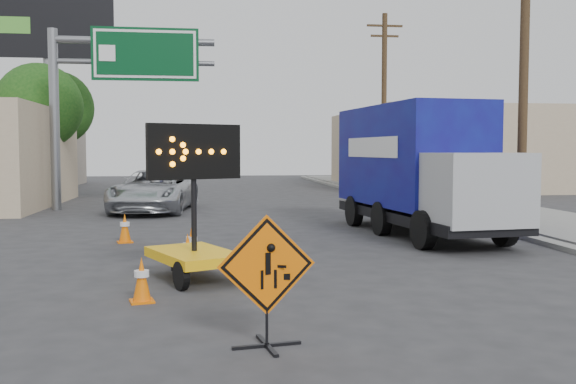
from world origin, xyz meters
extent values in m
plane|color=#2D2D30|center=(0.00, 0.00, 0.00)|extent=(100.00, 100.00, 0.00)
cube|color=gray|center=(7.20, 15.00, 0.06)|extent=(0.40, 60.00, 0.12)
cube|color=gray|center=(9.50, 15.00, 0.07)|extent=(4.00, 60.00, 0.15)
cube|color=tan|center=(13.00, 30.00, 2.30)|extent=(10.00, 14.00, 4.60)
cylinder|color=slate|center=(-6.50, 18.00, 3.40)|extent=(0.36, 0.36, 6.80)
cylinder|color=slate|center=(-3.50, 18.00, 6.40)|extent=(6.00, 0.28, 0.28)
cylinder|color=slate|center=(-3.50, 18.00, 5.60)|extent=(6.00, 0.20, 0.20)
cube|color=#043B1A|center=(-3.10, 17.88, 5.90)|extent=(4.00, 0.10, 2.00)
cube|color=silver|center=(-3.10, 17.81, 5.90)|extent=(3.80, 0.01, 1.80)
cylinder|color=slate|center=(-8.50, 26.00, 4.50)|extent=(0.44, 0.44, 9.00)
cube|color=silver|center=(-8.30, 25.85, 8.30)|extent=(6.00, 0.25, 3.00)
cube|color=black|center=(-8.30, 25.70, 8.30)|extent=(6.10, 0.04, 3.10)
cylinder|color=#43311C|center=(8.00, 10.00, 4.50)|extent=(0.26, 0.26, 9.00)
cylinder|color=#43311C|center=(8.00, 24.00, 4.50)|extent=(0.26, 0.26, 9.00)
cube|color=#43311C|center=(8.00, 24.00, 8.40)|extent=(1.80, 0.10, 0.10)
cube|color=#43311C|center=(8.00, 24.00, 7.90)|extent=(1.40, 0.10, 0.10)
cylinder|color=#43311C|center=(-8.00, 22.00, 1.62)|extent=(0.28, 0.28, 3.25)
sphere|color=#143F12|center=(-8.00, 22.00, 4.18)|extent=(3.71, 3.71, 3.71)
cylinder|color=#43311C|center=(-9.00, 30.00, 1.79)|extent=(0.28, 0.28, 3.58)
sphere|color=#143F12|center=(-9.00, 30.00, 4.61)|extent=(4.10, 4.10, 4.10)
cube|color=black|center=(-0.29, 0.07, 0.02)|extent=(0.82, 0.19, 0.04)
cube|color=black|center=(-0.29, 0.07, 0.02)|extent=(0.19, 0.82, 0.04)
cylinder|color=black|center=(-0.29, 0.07, 0.32)|extent=(0.03, 0.03, 0.64)
cube|color=orange|center=(-0.29, 0.07, 0.96)|extent=(1.15, 0.21, 1.16)
cube|color=black|center=(-0.29, 0.07, 0.96)|extent=(1.07, 0.18, 1.08)
cube|color=yellow|center=(-1.16, 4.06, 0.43)|extent=(1.83, 2.22, 0.17)
cylinder|color=black|center=(-1.16, 4.06, 1.53)|extent=(0.10, 0.10, 2.10)
cube|color=black|center=(-1.16, 4.06, 2.25)|extent=(1.61, 0.79, 0.96)
imported|color=silver|center=(-2.77, 16.84, 0.77)|extent=(3.31, 5.86, 1.55)
cube|color=black|center=(4.77, 9.28, 0.54)|extent=(2.92, 7.41, 0.27)
cube|color=#0F0860|center=(4.77, 10.00, 2.12)|extent=(2.84, 5.81, 2.71)
cube|color=#9EA0A5|center=(4.77, 6.39, 1.40)|extent=(2.24, 1.84, 1.63)
cube|color=orange|center=(-1.93, 2.50, 0.01)|extent=(0.41, 0.41, 0.03)
cone|color=orange|center=(-1.93, 2.50, 0.35)|extent=(0.27, 0.27, 0.65)
cylinder|color=silver|center=(-1.93, 2.50, 0.43)|extent=(0.22, 0.22, 0.10)
cube|color=orange|center=(-1.31, 5.45, 0.01)|extent=(0.37, 0.37, 0.03)
cone|color=orange|center=(-1.31, 5.45, 0.33)|extent=(0.25, 0.25, 0.62)
cylinder|color=silver|center=(-1.31, 5.45, 0.41)|extent=(0.21, 0.21, 0.09)
cube|color=orange|center=(-1.24, 6.01, 0.02)|extent=(0.46, 0.46, 0.03)
cone|color=orange|center=(-1.24, 6.01, 0.37)|extent=(0.28, 0.28, 0.68)
cylinder|color=silver|center=(-1.24, 6.01, 0.45)|extent=(0.23, 0.23, 0.10)
cube|color=orange|center=(-2.91, 8.87, 0.02)|extent=(0.44, 0.44, 0.03)
cone|color=orange|center=(-2.91, 8.87, 0.38)|extent=(0.28, 0.28, 0.69)
cylinder|color=silver|center=(-2.91, 8.87, 0.46)|extent=(0.23, 0.23, 0.10)
camera|label=1|loc=(-1.02, -7.18, 2.28)|focal=40.00mm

